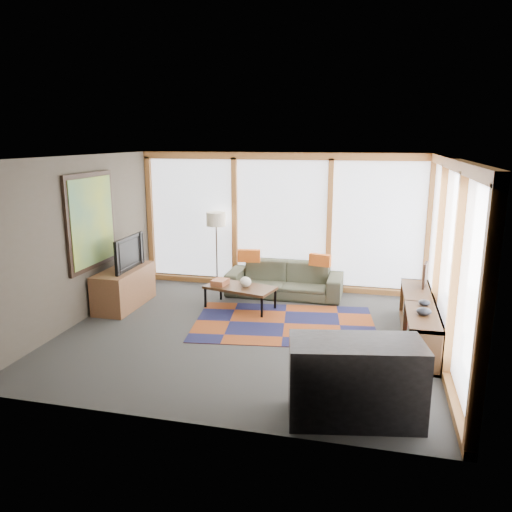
% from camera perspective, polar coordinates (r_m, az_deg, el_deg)
% --- Properties ---
extents(ground, '(5.50, 5.50, 0.00)m').
position_cam_1_polar(ground, '(7.57, -0.72, -8.81)').
color(ground, '#32322F').
rests_on(ground, ground).
extents(room_envelope, '(5.52, 5.02, 2.62)m').
position_cam_1_polar(room_envelope, '(7.58, 3.93, 3.32)').
color(room_envelope, '#494137').
rests_on(room_envelope, ground).
extents(rug, '(3.03, 2.17, 0.01)m').
position_cam_1_polar(rug, '(7.94, 3.25, -7.71)').
color(rug, maroon).
rests_on(rug, ground).
extents(sofa, '(2.11, 0.83, 0.62)m').
position_cam_1_polar(sofa, '(9.24, 3.29, -2.69)').
color(sofa, '#373929').
rests_on(sofa, ground).
extents(pillow_left, '(0.43, 0.18, 0.23)m').
position_cam_1_polar(pillow_left, '(9.24, -0.81, 0.03)').
color(pillow_left, '#C8571A').
rests_on(pillow_left, sofa).
extents(pillow_right, '(0.41, 0.19, 0.21)m').
position_cam_1_polar(pillow_right, '(9.01, 7.33, -0.46)').
color(pillow_right, '#C8571A').
rests_on(pillow_right, sofa).
extents(floor_lamp, '(0.37, 0.37, 1.49)m').
position_cam_1_polar(floor_lamp, '(9.65, -4.52, 0.64)').
color(floor_lamp, '#312118').
rests_on(floor_lamp, ground).
extents(coffee_table, '(1.28, 0.85, 0.39)m').
position_cam_1_polar(coffee_table, '(8.58, -1.82, -4.74)').
color(coffee_table, '#342210').
rests_on(coffee_table, ground).
extents(book_stack, '(0.28, 0.33, 0.10)m').
position_cam_1_polar(book_stack, '(8.61, -4.13, -3.00)').
color(book_stack, '#9B5333').
rests_on(book_stack, coffee_table).
extents(vase, '(0.20, 0.20, 0.17)m').
position_cam_1_polar(vase, '(8.47, -1.22, -2.98)').
color(vase, beige).
rests_on(vase, coffee_table).
extents(bookshelf, '(0.43, 2.36, 0.59)m').
position_cam_1_polar(bookshelf, '(7.60, 18.11, -7.04)').
color(bookshelf, '#342210').
rests_on(bookshelf, ground).
extents(bowl_a, '(0.22, 0.22, 0.10)m').
position_cam_1_polar(bowl_a, '(6.94, 18.64, -6.01)').
color(bowl_a, black).
rests_on(bowl_a, bookshelf).
extents(bowl_b, '(0.18, 0.18, 0.08)m').
position_cam_1_polar(bowl_b, '(7.33, 18.70, -5.07)').
color(bowl_b, black).
rests_on(bowl_b, bookshelf).
extents(shelf_picture, '(0.10, 0.30, 0.39)m').
position_cam_1_polar(shelf_picture, '(8.17, 18.74, -2.08)').
color(shelf_picture, black).
rests_on(shelf_picture, bookshelf).
extents(tv_console, '(0.55, 1.33, 0.66)m').
position_cam_1_polar(tv_console, '(8.94, -14.82, -3.51)').
color(tv_console, brown).
rests_on(tv_console, ground).
extents(television, '(0.14, 0.99, 0.57)m').
position_cam_1_polar(television, '(8.80, -14.82, 0.38)').
color(television, black).
rests_on(television, tv_console).
extents(bar_counter, '(1.45, 0.88, 0.86)m').
position_cam_1_polar(bar_counter, '(5.37, 11.28, -13.81)').
color(bar_counter, black).
rests_on(bar_counter, ground).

